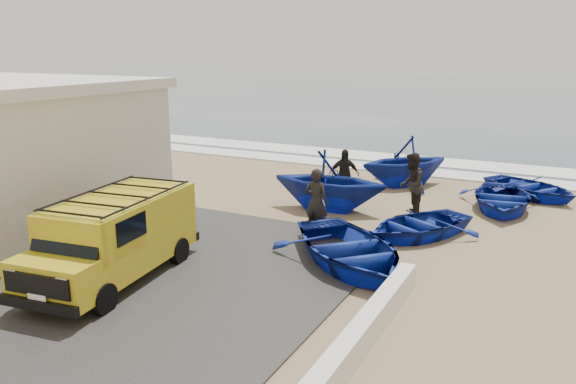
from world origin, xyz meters
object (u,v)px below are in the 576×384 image
at_px(van, 115,235).
at_px(boat_far_right, 531,188).
at_px(boat_near_right, 418,225).
at_px(fisherman_front, 316,202).
at_px(boat_mid_left, 329,181).
at_px(boat_mid_right, 501,198).
at_px(fisherman_middle, 411,184).
at_px(fisherman_back, 344,175).
at_px(boat_near_left, 349,249).
at_px(boat_far_left, 405,161).
at_px(parapet, 362,334).

xyz_separation_m(van, boat_far_right, (7.90, 12.23, -0.71)).
height_order(boat_near_right, fisherman_front, fisherman_front).
distance_m(boat_mid_left, boat_mid_right, 5.72).
bearing_deg(boat_mid_left, van, 160.32).
relative_size(fisherman_middle, fisherman_back, 1.12).
relative_size(boat_far_right, fisherman_middle, 1.74).
distance_m(boat_near_left, boat_mid_right, 7.43).
bearing_deg(boat_far_left, fisherman_middle, -31.16).
relative_size(boat_near_left, boat_mid_right, 1.13).
relative_size(boat_mid_left, boat_mid_right, 0.99).
bearing_deg(fisherman_front, boat_far_left, -90.93).
bearing_deg(boat_near_left, fisherman_middle, 42.84).
relative_size(boat_near_left, boat_near_right, 1.25).
bearing_deg(boat_far_left, boat_mid_right, 14.48).
bearing_deg(boat_mid_left, boat_near_right, -116.35).
distance_m(parapet, fisherman_middle, 8.67).
relative_size(fisherman_front, fisherman_middle, 0.96).
height_order(boat_mid_right, boat_far_right, boat_mid_right).
height_order(parapet, boat_mid_right, boat_mid_right).
height_order(van, boat_near_right, van).
bearing_deg(parapet, fisherman_back, 113.42).
bearing_deg(boat_mid_left, boat_mid_right, -66.62).
height_order(boat_near_left, boat_far_right, boat_near_left).
xyz_separation_m(boat_near_right, fisherman_front, (-2.64, -1.12, 0.61)).
relative_size(parapet, fisherman_back, 3.34).
bearing_deg(boat_mid_right, boat_far_right, 62.81).
bearing_deg(boat_far_right, boat_far_left, 127.66).
bearing_deg(boat_far_left, boat_far_right, 44.37).
xyz_separation_m(boat_mid_left, fisherman_middle, (2.54, 0.66, 0.01)).
relative_size(boat_mid_left, boat_far_left, 1.03).
relative_size(boat_mid_left, fisherman_back, 2.11).
bearing_deg(fisherman_middle, fisherman_front, -35.40).
xyz_separation_m(boat_near_left, boat_mid_left, (-2.36, 4.32, 0.55)).
bearing_deg(boat_near_left, boat_far_left, 51.91).
height_order(boat_near_left, fisherman_front, fisherman_front).
distance_m(parapet, boat_far_right, 12.74).
relative_size(boat_near_right, fisherman_middle, 1.72).
xyz_separation_m(van, fisherman_back, (2.05, 8.95, -0.17)).
distance_m(boat_far_left, fisherman_back, 3.27).
xyz_separation_m(boat_far_left, fisherman_back, (-1.34, -2.98, -0.07)).
relative_size(boat_near_left, boat_far_left, 1.18).
bearing_deg(boat_mid_left, fisherman_back, -1.78).
height_order(boat_near_left, boat_mid_right, boat_near_left).
bearing_deg(van, parapet, -10.89).
height_order(boat_mid_left, fisherman_middle, fisherman_middle).
bearing_deg(boat_near_right, boat_far_left, 139.00).
distance_m(parapet, fisherman_back, 10.19).
xyz_separation_m(boat_near_left, boat_far_right, (3.43, 9.08, -0.08)).
relative_size(boat_mid_right, boat_far_left, 1.04).
relative_size(boat_near_right, boat_mid_left, 0.91).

